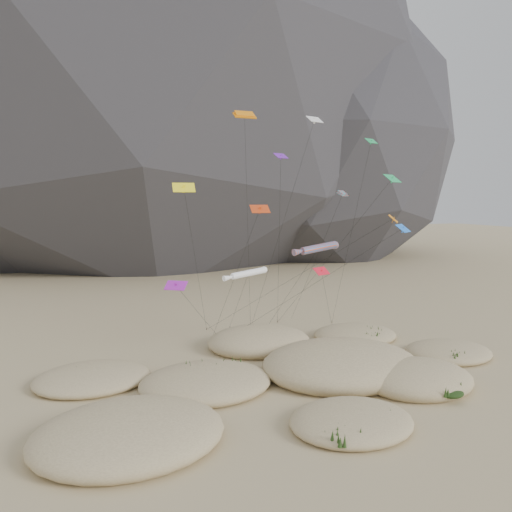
{
  "coord_description": "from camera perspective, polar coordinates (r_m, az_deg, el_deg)",
  "views": [
    {
      "loc": [
        -23.99,
        -42.31,
        19.03
      ],
      "look_at": [
        -2.95,
        12.0,
        12.19
      ],
      "focal_mm": 35.0,
      "sensor_mm": 36.0,
      "label": 1
    }
  ],
  "objects": [
    {
      "name": "dune_grass",
      "position": [
        54.5,
        4.53,
        -12.83
      ],
      "size": [
        42.03,
        30.12,
        1.54
      ],
      "color": "black",
      "rests_on": "ground"
    },
    {
      "name": "kite_stakes",
      "position": [
        72.9,
        0.38,
        -8.32
      ],
      "size": [
        19.98,
        6.83,
        0.3
      ],
      "color": "#3F2D1E",
      "rests_on": "ground"
    },
    {
      "name": "dunes",
      "position": [
        53.92,
        3.69,
        -13.12
      ],
      "size": [
        51.89,
        33.73,
        4.43
      ],
      "color": "#CCB789",
      "rests_on": "ground"
    },
    {
      "name": "white_tube_kite",
      "position": [
        58.17,
        -1.07,
        -2.03
      ],
      "size": [
        6.11,
        15.05,
        10.84
      ],
      "color": "white",
      "rests_on": "ground"
    },
    {
      "name": "rock_headland",
      "position": [
        172.43,
        -10.99,
        24.71
      ],
      "size": [
        226.37,
        148.64,
        177.5
      ],
      "color": "black",
      "rests_on": "ground"
    },
    {
      "name": "delta_kites",
      "position": [
        59.64,
        6.54,
        5.64
      ],
      "size": [
        31.54,
        21.88,
        28.96
      ],
      "color": "red",
      "rests_on": "ground"
    },
    {
      "name": "ground",
      "position": [
        52.23,
        8.07,
        -14.74
      ],
      "size": [
        500.0,
        500.0,
        0.0
      ],
      "primitive_type": "plane",
      "color": "#CCB789",
      "rests_on": "ground"
    },
    {
      "name": "rainbow_tube_kite",
      "position": [
        61.52,
        7.03,
        0.89
      ],
      "size": [
        6.9,
        11.52,
        13.64
      ],
      "color": "#F15019",
      "rests_on": "ground"
    },
    {
      "name": "multi_parafoil",
      "position": [
        66.58,
        9.78,
        6.8
      ],
      "size": [
        2.21,
        14.24,
        19.97
      ],
      "color": "red",
      "rests_on": "ground"
    },
    {
      "name": "orange_parafoil",
      "position": [
        63.56,
        -1.3,
        15.53
      ],
      "size": [
        5.9,
        10.6,
        29.65
      ],
      "color": "orange",
      "rests_on": "ground"
    }
  ]
}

